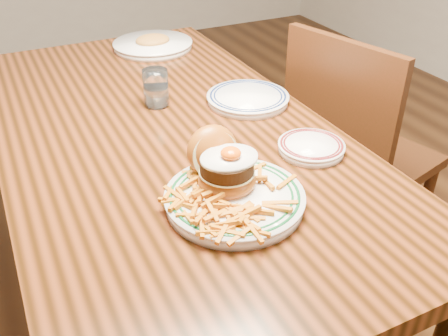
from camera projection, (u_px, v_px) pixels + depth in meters
name	position (u px, v px, depth m)	size (l,w,h in m)	color
floor	(176.00, 315.00, 1.76)	(6.00, 6.00, 0.00)	black
table	(164.00, 154.00, 1.40)	(0.85, 1.60, 0.75)	black
chair_right	(353.00, 152.00, 1.74)	(0.52, 0.52, 0.92)	#3A180C
main_plate	(231.00, 186.00, 1.05)	(0.30, 0.30, 0.14)	white
side_plate	(311.00, 147.00, 1.24)	(0.17, 0.17, 0.03)	white
rear_plate	(248.00, 98.00, 1.48)	(0.24, 0.24, 0.03)	white
water_glass	(156.00, 90.00, 1.45)	(0.07, 0.07, 0.11)	white
far_plate	(153.00, 44.00, 1.88)	(0.30, 0.30, 0.05)	white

